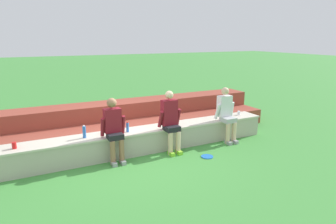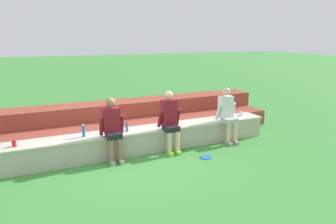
{
  "view_description": "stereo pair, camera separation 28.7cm",
  "coord_description": "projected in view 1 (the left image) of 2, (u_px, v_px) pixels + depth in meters",
  "views": [
    {
      "loc": [
        -2.19,
        -6.07,
        2.67
      ],
      "look_at": [
        1.04,
        0.29,
        0.89
      ],
      "focal_mm": 32.34,
      "sensor_mm": 36.0,
      "label": 1
    },
    {
      "loc": [
        -1.93,
        -6.2,
        2.67
      ],
      "look_at": [
        1.04,
        0.29,
        0.89
      ],
      "focal_mm": 32.34,
      "sensor_mm": 36.0,
      "label": 2
    }
  ],
  "objects": [
    {
      "name": "ground_plane",
      "position": [
        133.0,
        158.0,
        6.86
      ],
      "size": [
        80.0,
        80.0,
        0.0
      ],
      "primitive_type": "plane",
      "color": "#428E3D"
    },
    {
      "name": "stone_seating_wall",
      "position": [
        128.0,
        142.0,
        7.04
      ],
      "size": [
        7.44,
        0.62,
        0.54
      ],
      "color": "#B7AF9E",
      "rests_on": "ground"
    },
    {
      "name": "brick_bleachers",
      "position": [
        110.0,
        123.0,
        8.33
      ],
      "size": [
        9.24,
        1.6,
        0.87
      ],
      "color": "#984132",
      "rests_on": "ground"
    },
    {
      "name": "person_far_left",
      "position": [
        114.0,
        128.0,
        6.5
      ],
      "size": [
        0.54,
        0.51,
        1.4
      ],
      "color": "#996B4C",
      "rests_on": "ground"
    },
    {
      "name": "person_left_of_center",
      "position": [
        171.0,
        120.0,
        7.06
      ],
      "size": [
        0.54,
        0.51,
        1.46
      ],
      "color": "beige",
      "rests_on": "ground"
    },
    {
      "name": "person_center",
      "position": [
        226.0,
        113.0,
        7.81
      ],
      "size": [
        0.54,
        0.57,
        1.41
      ],
      "color": "beige",
      "rests_on": "ground"
    },
    {
      "name": "water_bottle_near_right",
      "position": [
        84.0,
        132.0,
        6.51
      ],
      "size": [
        0.07,
        0.07,
        0.28
      ],
      "color": "blue",
      "rests_on": "stone_seating_wall"
    },
    {
      "name": "water_bottle_near_left",
      "position": [
        128.0,
        127.0,
        6.92
      ],
      "size": [
        0.06,
        0.06,
        0.24
      ],
      "color": "blue",
      "rests_on": "stone_seating_wall"
    },
    {
      "name": "plastic_cup_left_end",
      "position": [
        14.0,
        145.0,
        5.89
      ],
      "size": [
        0.08,
        0.08,
        0.13
      ],
      "primitive_type": "cylinder",
      "color": "red",
      "rests_on": "stone_seating_wall"
    },
    {
      "name": "plastic_cup_right_end",
      "position": [
        239.0,
        113.0,
        8.45
      ],
      "size": [
        0.08,
        0.08,
        0.11
      ],
      "primitive_type": "cylinder",
      "color": "white",
      "rests_on": "stone_seating_wall"
    },
    {
      "name": "frisbee",
      "position": [
        207.0,
        157.0,
        6.9
      ],
      "size": [
        0.27,
        0.27,
        0.02
      ],
      "primitive_type": "cylinder",
      "color": "blue",
      "rests_on": "ground"
    }
  ]
}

